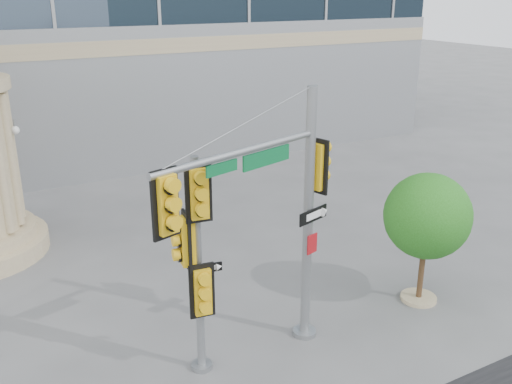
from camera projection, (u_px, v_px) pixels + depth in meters
ground at (313, 357)px, 12.10m from camera, size 120.00×120.00×0.00m
main_signal_pole at (276, 202)px, 11.03m from camera, size 4.22×1.62×5.60m
secondary_signal_pole at (197, 253)px, 10.74m from camera, size 0.78×0.64×4.54m
street_tree at (428, 219)px, 13.61m from camera, size 2.12×2.08×3.31m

